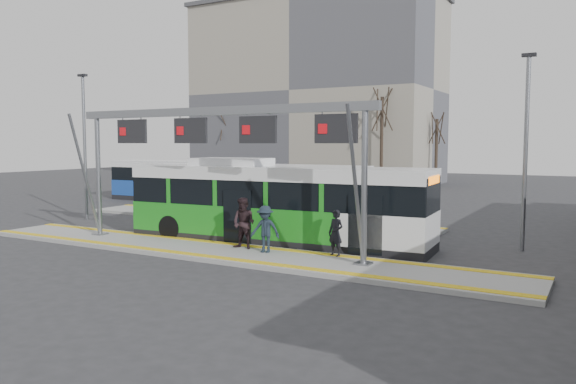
# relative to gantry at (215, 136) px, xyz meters

# --- Properties ---
(ground) EXTENTS (120.00, 120.00, 0.00)m
(ground) POSITION_rel_gantry_xyz_m (0.35, -0.25, -4.30)
(ground) COLOR #2D2D30
(ground) RESTS_ON ground
(platform_main) EXTENTS (22.00, 3.00, 0.15)m
(platform_main) POSITION_rel_gantry_xyz_m (0.35, -0.25, -4.22)
(platform_main) COLOR gray
(platform_main) RESTS_ON ground
(platform_second) EXTENTS (20.00, 3.00, 0.15)m
(platform_second) POSITION_rel_gantry_xyz_m (-3.65, 7.75, -4.22)
(platform_second) COLOR gray
(platform_second) RESTS_ON ground
(tactile_main) EXTENTS (22.00, 2.65, 0.02)m
(tactile_main) POSITION_rel_gantry_xyz_m (0.35, -0.25, -4.14)
(tactile_main) COLOR yellow
(tactile_main) RESTS_ON platform_main
(tactile_second) EXTENTS (20.00, 0.35, 0.02)m
(tactile_second) POSITION_rel_gantry_xyz_m (-3.65, 8.90, -4.14)
(tactile_second) COLOR yellow
(tactile_second) RESTS_ON platform_second
(gantry) EXTENTS (13.00, 1.68, 5.20)m
(gantry) POSITION_rel_gantry_xyz_m (0.00, 0.00, 0.00)
(gantry) COLOR slate
(gantry) RESTS_ON platform_main
(apartment_block) EXTENTS (24.50, 12.50, 18.40)m
(apartment_block) POSITION_rel_gantry_xyz_m (-13.65, 35.75, 4.91)
(apartment_block) COLOR gray
(apartment_block) RESTS_ON ground
(hero_bus) EXTENTS (12.57, 3.43, 3.42)m
(hero_bus) POSITION_rel_gantry_xyz_m (1.04, 2.60, -2.74)
(hero_bus) COLOR black
(hero_bus) RESTS_ON ground
(bg_bus_green) EXTENTS (11.17, 2.61, 2.78)m
(bg_bus_green) POSITION_rel_gantry_xyz_m (-4.22, 11.48, -2.93)
(bg_bus_green) COLOR black
(bg_bus_green) RESTS_ON ground
(bg_bus_blue) EXTENTS (10.80, 2.76, 2.80)m
(bg_bus_blue) POSITION_rel_gantry_xyz_m (-13.09, 13.53, -2.92)
(bg_bus_blue) COLOR black
(bg_bus_blue) RESTS_ON ground
(passenger_a) EXTENTS (0.66, 0.51, 1.60)m
(passenger_a) POSITION_rel_gantry_xyz_m (4.50, 0.85, -3.35)
(passenger_a) COLOR black
(passenger_a) RESTS_ON platform_main
(passenger_b) EXTENTS (0.92, 0.72, 1.89)m
(passenger_b) POSITION_rel_gantry_xyz_m (1.00, 0.38, -3.21)
(passenger_b) COLOR black
(passenger_b) RESTS_ON platform_main
(passenger_c) EXTENTS (1.17, 0.79, 1.67)m
(passenger_c) POSITION_rel_gantry_xyz_m (2.07, 0.16, -3.31)
(passenger_c) COLOR #1A242F
(passenger_c) RESTS_ON platform_main
(tree_left) EXTENTS (1.40, 1.40, 8.99)m
(tree_left) POSITION_rel_gantry_xyz_m (-4.17, 28.99, 2.52)
(tree_left) COLOR #382B21
(tree_left) RESTS_ON ground
(tree_mid) EXTENTS (1.40, 1.40, 7.03)m
(tree_mid) POSITION_rel_gantry_xyz_m (-0.90, 34.33, 1.03)
(tree_mid) COLOR #382B21
(tree_mid) RESTS_ON ground
(tree_far) EXTENTS (1.40, 1.40, 7.63)m
(tree_far) POSITION_rel_gantry_xyz_m (-21.20, 30.12, 1.49)
(tree_far) COLOR #382B21
(tree_far) RESTS_ON ground
(lamp_west) EXTENTS (0.50, 0.25, 7.60)m
(lamp_west) POSITION_rel_gantry_xyz_m (-11.34, 3.82, -0.26)
(lamp_west) COLOR slate
(lamp_west) RESTS_ON ground
(lamp_east) EXTENTS (0.50, 0.25, 7.29)m
(lamp_east) POSITION_rel_gantry_xyz_m (9.90, 5.78, -0.41)
(lamp_east) COLOR slate
(lamp_east) RESTS_ON ground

